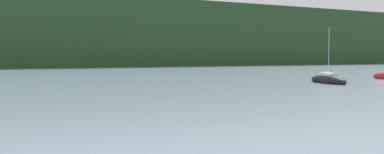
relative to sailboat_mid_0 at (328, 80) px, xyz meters
The scene contains 1 object.
sailboat_mid_0 is the anchor object (origin of this frame).
Camera 1 is at (-9.21, 20.22, 2.77)m, focal length 33.34 mm.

